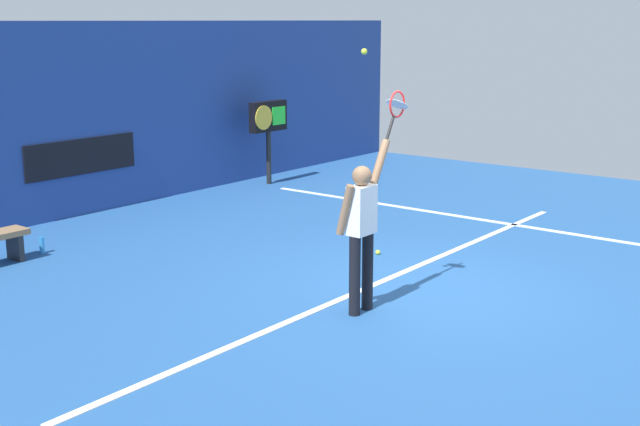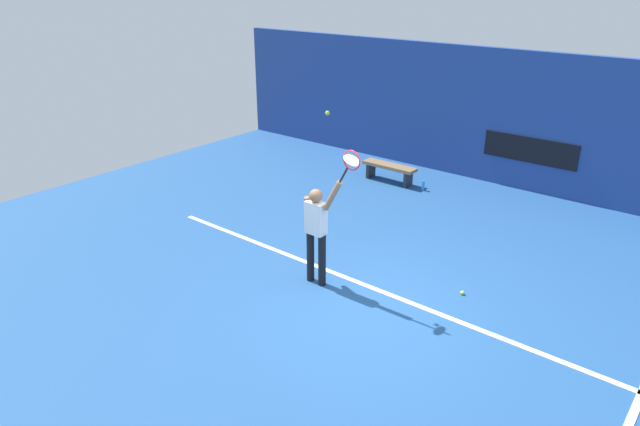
{
  "view_description": "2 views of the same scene",
  "coord_description": "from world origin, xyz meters",
  "px_view_note": "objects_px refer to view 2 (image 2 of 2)",
  "views": [
    {
      "loc": [
        -8.6,
        -5.11,
        3.25
      ],
      "look_at": [
        -1.19,
        0.65,
        1.1
      ],
      "focal_mm": 47.28,
      "sensor_mm": 36.0,
      "label": 1
    },
    {
      "loc": [
        4.22,
        -6.38,
        4.89
      ],
      "look_at": [
        -1.17,
        0.29,
        1.21
      ],
      "focal_mm": 31.86,
      "sensor_mm": 36.0,
      "label": 2
    }
  ],
  "objects_px": {
    "tennis_racket": "(351,162)",
    "court_bench": "(389,169)",
    "tennis_ball": "(327,113)",
    "spare_ball": "(462,293)",
    "water_bottle": "(423,186)",
    "tennis_player": "(316,228)"
  },
  "relations": [
    {
      "from": "tennis_ball",
      "to": "court_bench",
      "type": "relative_size",
      "value": 0.05
    },
    {
      "from": "court_bench",
      "to": "tennis_player",
      "type": "bearing_deg",
      "value": -70.7
    },
    {
      "from": "court_bench",
      "to": "spare_ball",
      "type": "xyz_separation_m",
      "value": [
        3.86,
        -3.82,
        -0.3
      ]
    },
    {
      "from": "tennis_racket",
      "to": "tennis_ball",
      "type": "relative_size",
      "value": 9.01
    },
    {
      "from": "court_bench",
      "to": "water_bottle",
      "type": "relative_size",
      "value": 5.83
    },
    {
      "from": "court_bench",
      "to": "water_bottle",
      "type": "bearing_deg",
      "value": 0.0
    },
    {
      "from": "tennis_racket",
      "to": "tennis_player",
      "type": "bearing_deg",
      "value": 179.63
    },
    {
      "from": "water_bottle",
      "to": "spare_ball",
      "type": "height_order",
      "value": "water_bottle"
    },
    {
      "from": "tennis_racket",
      "to": "tennis_ball",
      "type": "height_order",
      "value": "tennis_ball"
    },
    {
      "from": "tennis_player",
      "to": "water_bottle",
      "type": "relative_size",
      "value": 8.09
    },
    {
      "from": "tennis_player",
      "to": "tennis_ball",
      "type": "bearing_deg",
      "value": 32.45
    },
    {
      "from": "tennis_player",
      "to": "tennis_racket",
      "type": "bearing_deg",
      "value": -0.37
    },
    {
      "from": "tennis_racket",
      "to": "water_bottle",
      "type": "relative_size",
      "value": 2.55
    },
    {
      "from": "tennis_ball",
      "to": "court_bench",
      "type": "xyz_separation_m",
      "value": [
        -1.9,
        4.92,
        -2.58
      ]
    },
    {
      "from": "tennis_player",
      "to": "water_bottle",
      "type": "height_order",
      "value": "tennis_player"
    },
    {
      "from": "tennis_ball",
      "to": "court_bench",
      "type": "distance_m",
      "value": 5.87
    },
    {
      "from": "tennis_player",
      "to": "tennis_ball",
      "type": "height_order",
      "value": "tennis_ball"
    },
    {
      "from": "tennis_ball",
      "to": "spare_ball",
      "type": "bearing_deg",
      "value": 29.19
    },
    {
      "from": "tennis_racket",
      "to": "court_bench",
      "type": "relative_size",
      "value": 0.44
    },
    {
      "from": "tennis_ball",
      "to": "water_bottle",
      "type": "bearing_deg",
      "value": 100.68
    },
    {
      "from": "tennis_racket",
      "to": "water_bottle",
      "type": "xyz_separation_m",
      "value": [
        -1.44,
        5.01,
        -2.16
      ]
    },
    {
      "from": "tennis_player",
      "to": "tennis_racket",
      "type": "relative_size",
      "value": 3.17
    }
  ]
}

